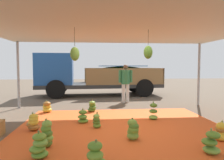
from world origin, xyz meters
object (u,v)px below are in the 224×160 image
Objects in this scene: banana_bunch_5 at (47,134)px; banana_bunch_8 at (153,112)px; banana_bunch_0 at (133,130)px; banana_bunch_10 at (92,107)px; banana_bunch_1 at (83,117)px; banana_bunch_6 at (33,123)px; banana_bunch_9 at (221,132)px; banana_bunch_11 at (211,143)px; banana_bunch_3 at (97,121)px; banana_bunch_2 at (39,147)px; cargo_truck_main at (94,75)px; worker_0 at (126,80)px; banana_bunch_7 at (47,107)px; banana_bunch_4 at (96,156)px.

banana_bunch_5 reaches higher than banana_bunch_8.
banana_bunch_0 reaches higher than banana_bunch_10.
banana_bunch_1 is 0.92× the size of banana_bunch_6.
banana_bunch_11 is (-0.64, -0.67, 0.01)m from banana_bunch_9.
banana_bunch_3 is 0.93× the size of banana_bunch_6.
banana_bunch_5 is at bearing -62.93° from banana_bunch_6.
banana_bunch_3 is at bearing -86.41° from banana_bunch_10.
banana_bunch_2 is 0.07× the size of cargo_truck_main.
banana_bunch_8 is at bearing -83.44° from worker_0.
worker_0 reaches higher than banana_bunch_3.
banana_bunch_5 reaches higher than banana_bunch_7.
banana_bunch_6 reaches higher than banana_bunch_1.
banana_bunch_6 is at bearing 165.62° from banana_bunch_9.
banana_bunch_9 is 0.06× the size of cargo_truck_main.
banana_bunch_0 is 0.28× the size of worker_0.
banana_bunch_4 reaches higher than banana_bunch_9.
banana_bunch_5 is at bearing 168.94° from banana_bunch_11.
banana_bunch_1 is 3.67m from banana_bunch_9.
banana_bunch_10 is (1.53, 2.22, -0.03)m from banana_bunch_6.
cargo_truck_main is at bearing 83.04° from banana_bunch_2.
banana_bunch_7 is 0.91× the size of banana_bunch_11.
cargo_truck_main reaches higher than banana_bunch_4.
banana_bunch_1 is 0.88× the size of banana_bunch_11.
banana_bunch_2 is 0.54m from banana_bunch_5.
banana_bunch_4 is at bearing -88.86° from banana_bunch_10.
banana_bunch_4 is at bearing -160.37° from banana_bunch_9.
banana_bunch_4 is at bearing -44.15° from banana_bunch_5.
banana_bunch_11 is at bearing -75.44° from cargo_truck_main.
banana_bunch_7 is 5.71m from banana_bunch_9.
banana_bunch_5 is (-1.01, 0.98, 0.07)m from banana_bunch_4.
banana_bunch_2 is at bearing 156.88° from banana_bunch_4.
banana_bunch_5 reaches higher than banana_bunch_0.
banana_bunch_7 is 0.06× the size of cargo_truck_main.
banana_bunch_1 is 0.94× the size of banana_bunch_4.
banana_bunch_5 is at bearing -179.41° from banana_bunch_9.
banana_bunch_9 is (1.00, -1.99, -0.04)m from banana_bunch_8.
banana_bunch_5 is 1.26× the size of banana_bunch_6.
banana_bunch_7 is (-1.75, 4.39, -0.01)m from banana_bunch_4.
banana_bunch_3 is 4.41m from worker_0.
banana_bunch_8 is 3.43m from worker_0.
banana_bunch_0 is 1.13× the size of banana_bunch_3.
banana_bunch_5 is at bearing -97.30° from cargo_truck_main.
banana_bunch_3 reaches higher than banana_bunch_7.
banana_bunch_7 is at bearing -149.06° from worker_0.
banana_bunch_8 is at bearing 97.78° from banana_bunch_11.
banana_bunch_6 is at bearing 108.80° from banana_bunch_2.
cargo_truck_main is at bearing 119.87° from worker_0.
worker_0 is at bearing 53.35° from banana_bunch_6.
banana_bunch_7 is (-0.74, 3.41, -0.08)m from banana_bunch_5.
banana_bunch_1 is 0.76× the size of banana_bunch_8.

